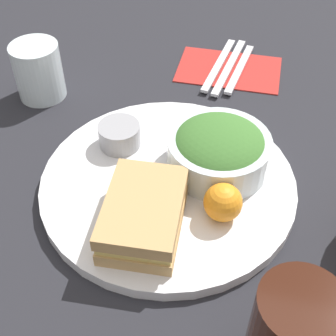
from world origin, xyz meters
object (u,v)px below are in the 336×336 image
object	(u,v)px
spoon	(240,69)
water_glass	(38,71)
salad_bowl	(219,149)
fork	(219,65)
plate	(168,184)
dressing_cup	(120,135)
knife	(229,67)
sandwich	(144,214)

from	to	relation	value
spoon	water_glass	size ratio (longest dim) A/B	1.73
salad_bowl	fork	world-z (taller)	salad_bowl
plate	dressing_cup	bearing A→B (deg)	-123.03
spoon	fork	bearing A→B (deg)	90.00
knife	plate	bearing A→B (deg)	180.00
spoon	knife	bearing A→B (deg)	90.00
sandwich	dressing_cup	distance (m)	0.15
plate	salad_bowl	xyz separation A→B (m)	(-0.04, 0.06, 0.04)
plate	fork	xyz separation A→B (m)	(-0.29, 0.02, -0.00)
salad_bowl	water_glass	size ratio (longest dim) A/B	1.50
sandwich	water_glass	bearing A→B (deg)	-135.64
dressing_cup	spoon	distance (m)	0.27
salad_bowl	dressing_cup	size ratio (longest dim) A/B	2.32
salad_bowl	knife	bearing A→B (deg)	-176.33
knife	water_glass	world-z (taller)	water_glass
plate	dressing_cup	distance (m)	0.10
spoon	plate	bearing A→B (deg)	176.45
sandwich	knife	bearing A→B (deg)	172.10
fork	water_glass	world-z (taller)	water_glass
salad_bowl	water_glass	distance (m)	0.31
dressing_cup	water_glass	world-z (taller)	water_glass
plate	salad_bowl	size ratio (longest dim) A/B	2.47
salad_bowl	plate	bearing A→B (deg)	-55.87
sandwich	fork	xyz separation A→B (m)	(-0.37, 0.03, -0.03)
plate	salad_bowl	bearing A→B (deg)	124.13
fork	water_glass	bearing A→B (deg)	125.78
dressing_cup	knife	bearing A→B (deg)	153.40
spoon	water_glass	xyz separation A→B (m)	(0.13, -0.30, 0.04)
sandwich	fork	world-z (taller)	sandwich
sandwich	spoon	bearing A→B (deg)	169.30
salad_bowl	knife	world-z (taller)	salad_bowl
sandwich	knife	size ratio (longest dim) A/B	0.72
dressing_cup	water_glass	distance (m)	0.19
water_glass	fork	bearing A→B (deg)	117.69
sandwich	knife	xyz separation A→B (m)	(-0.37, 0.05, -0.03)
plate	knife	xyz separation A→B (m)	(-0.29, 0.04, -0.00)
plate	water_glass	distance (m)	0.28
dressing_cup	spoon	size ratio (longest dim) A/B	0.37
salad_bowl	water_glass	world-z (taller)	water_glass
dressing_cup	sandwich	bearing A→B (deg)	27.67
water_glass	plate	bearing A→B (deg)	57.07
salad_bowl	dressing_cup	world-z (taller)	salad_bowl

